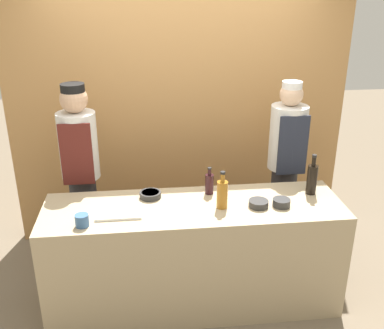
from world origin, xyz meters
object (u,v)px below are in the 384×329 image
at_px(sauce_bowl_green, 281,202).
at_px(cup_blue, 82,220).
at_px(bottle_soy, 312,179).
at_px(cutting_board, 119,212).
at_px(bottle_wine, 209,183).
at_px(chef_right, 285,165).
at_px(bottle_amber, 222,194).
at_px(sauce_bowl_purple, 150,194).
at_px(chef_left, 81,172).
at_px(sauce_bowl_yellow, 259,203).

height_order(sauce_bowl_green, cup_blue, cup_blue).
bearing_deg(bottle_soy, sauce_bowl_green, -147.97).
height_order(cutting_board, bottle_wine, bottle_wine).
bearing_deg(sauce_bowl_green, chef_right, 70.46).
xyz_separation_m(bottle_soy, cup_blue, (-1.74, -0.31, -0.08)).
height_order(cutting_board, bottle_amber, bottle_amber).
bearing_deg(sauce_bowl_purple, bottle_soy, -3.25).
distance_m(bottle_wine, cup_blue, 1.03).
bearing_deg(chef_right, chef_left, 180.00).
bearing_deg(cup_blue, bottle_amber, 8.96).
bearing_deg(sauce_bowl_purple, cup_blue, -141.12).
distance_m(bottle_amber, cup_blue, 1.02).
bearing_deg(sauce_bowl_purple, bottle_amber, -23.44).
distance_m(bottle_wine, chef_right, 0.86).
xyz_separation_m(sauce_bowl_green, cutting_board, (-1.20, 0.02, -0.02)).
relative_size(sauce_bowl_green, bottle_wine, 0.59).
relative_size(sauce_bowl_purple, chef_left, 0.10).
xyz_separation_m(sauce_bowl_green, bottle_soy, (0.29, 0.18, 0.10)).
bearing_deg(sauce_bowl_purple, sauce_bowl_green, -14.76).
distance_m(sauce_bowl_yellow, bottle_amber, 0.29).
bearing_deg(cutting_board, bottle_amber, 0.27).
bearing_deg(chef_right, sauce_bowl_green, -109.54).
relative_size(cup_blue, chef_left, 0.06).
height_order(sauce_bowl_green, chef_right, chef_right).
bearing_deg(chef_right, sauce_bowl_yellow, -121.45).
distance_m(sauce_bowl_green, cup_blue, 1.45).
distance_m(cutting_board, chef_left, 0.75).
height_order(sauce_bowl_green, bottle_soy, bottle_soy).
height_order(bottle_soy, cup_blue, bottle_soy).
bearing_deg(chef_left, bottle_wine, -22.14).
bearing_deg(chef_left, sauce_bowl_purple, -37.52).
height_order(bottle_amber, chef_right, chef_right).
bearing_deg(chef_left, cutting_board, -63.19).
bearing_deg(cup_blue, sauce_bowl_yellow, 6.33).
xyz_separation_m(bottle_amber, chef_left, (-1.10, 0.67, -0.06)).
bearing_deg(sauce_bowl_green, chef_left, 155.71).
relative_size(bottle_soy, bottle_amber, 1.13).
relative_size(sauce_bowl_purple, cutting_board, 0.51).
relative_size(bottle_wine, cup_blue, 2.32).
bearing_deg(bottle_wine, bottle_amber, -76.59).
xyz_separation_m(sauce_bowl_yellow, cutting_board, (-1.03, 0.01, -0.02)).
bearing_deg(chef_left, chef_right, -0.00).
distance_m(sauce_bowl_purple, chef_right, 1.29).
distance_m(bottle_wine, chef_left, 1.12).
height_order(sauce_bowl_purple, cutting_board, sauce_bowl_purple).
distance_m(sauce_bowl_purple, cutting_board, 0.33).
relative_size(sauce_bowl_yellow, chef_right, 0.09).
height_order(bottle_amber, cup_blue, bottle_amber).
bearing_deg(bottle_amber, chef_right, 43.99).
bearing_deg(sauce_bowl_green, bottle_soy, 32.03).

